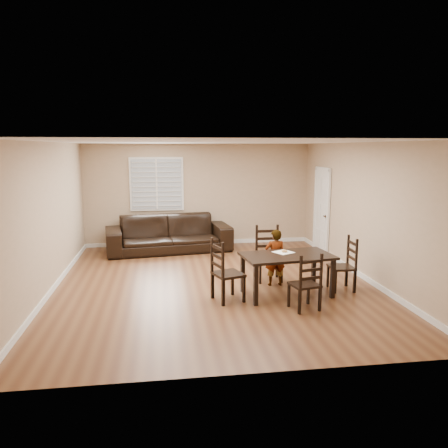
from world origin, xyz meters
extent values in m
plane|color=brown|center=(0.00, 0.00, 0.00)|extent=(7.00, 7.00, 0.00)
cube|color=tan|center=(0.00, 3.50, 1.35)|extent=(6.00, 0.04, 2.70)
cube|color=tan|center=(0.00, -3.50, 1.35)|extent=(6.00, 0.04, 2.70)
cube|color=tan|center=(-3.00, 0.00, 1.35)|extent=(0.04, 7.00, 2.70)
cube|color=tan|center=(3.00, 0.00, 1.35)|extent=(0.04, 7.00, 2.70)
cube|color=white|center=(0.00, 0.00, 2.70)|extent=(6.00, 7.00, 0.04)
cube|color=white|center=(-1.10, 3.45, 1.65)|extent=(1.40, 0.08, 1.40)
cube|color=white|center=(2.97, 2.20, 1.02)|extent=(0.06, 0.94, 2.05)
cylinder|color=#332114|center=(2.94, 1.90, 0.95)|extent=(0.06, 0.06, 0.02)
cube|color=white|center=(0.00, 3.48, 0.05)|extent=(6.00, 0.03, 0.10)
cube|color=white|center=(-2.98, 0.00, 0.05)|extent=(0.03, 7.00, 0.10)
cube|color=white|center=(2.98, 0.00, 0.05)|extent=(0.03, 7.00, 0.10)
cube|color=black|center=(1.20, -0.87, 0.72)|extent=(1.67, 1.07, 0.04)
cube|color=black|center=(0.54, -1.32, 0.35)|extent=(0.08, 0.08, 0.69)
cube|color=black|center=(1.94, -1.14, 0.35)|extent=(0.08, 0.08, 0.69)
cube|color=black|center=(0.45, -0.60, 0.35)|extent=(0.08, 0.08, 0.69)
cube|color=black|center=(1.85, -0.42, 0.35)|extent=(0.08, 0.08, 0.69)
cube|color=black|center=(1.09, 0.01, 0.47)|extent=(0.50, 0.47, 0.04)
cube|color=black|center=(1.09, 0.21, 0.54)|extent=(0.49, 0.05, 1.08)
cube|color=black|center=(0.87, -0.18, 0.22)|extent=(0.04, 0.04, 0.44)
cube|color=black|center=(1.29, -0.19, 0.22)|extent=(0.04, 0.04, 0.44)
cube|color=black|center=(0.88, 0.21, 0.22)|extent=(0.04, 0.04, 0.44)
cube|color=black|center=(1.30, 0.20, 0.22)|extent=(0.04, 0.04, 0.44)
cube|color=black|center=(1.28, -1.58, 0.41)|extent=(0.51, 0.48, 0.04)
cube|color=black|center=(1.32, -1.76, 0.48)|extent=(0.43, 0.13, 0.95)
cube|color=black|center=(1.43, -1.38, 0.20)|extent=(0.05, 0.05, 0.39)
cube|color=black|center=(1.06, -1.46, 0.20)|extent=(0.05, 0.05, 0.39)
cube|color=black|center=(1.50, -1.71, 0.20)|extent=(0.05, 0.05, 0.39)
cube|color=black|center=(1.14, -1.79, 0.20)|extent=(0.05, 0.05, 0.39)
cube|color=black|center=(0.12, -1.00, 0.47)|extent=(0.59, 0.61, 0.04)
cube|color=black|center=(-0.07, -1.07, 0.54)|extent=(0.19, 0.48, 1.08)
cube|color=black|center=(0.37, -1.14, 0.22)|extent=(0.05, 0.05, 0.44)
cube|color=black|center=(0.24, -0.74, 0.22)|extent=(0.05, 0.05, 0.44)
cube|color=black|center=(0.00, -1.26, 0.22)|extent=(0.05, 0.05, 0.44)
cube|color=black|center=(-0.13, -0.86, 0.22)|extent=(0.05, 0.05, 0.44)
cube|color=black|center=(2.27, -0.74, 0.43)|extent=(0.43, 0.46, 0.04)
cube|color=black|center=(2.46, -0.74, 0.50)|extent=(0.05, 0.45, 1.00)
cube|color=black|center=(2.10, -0.54, 0.20)|extent=(0.04, 0.04, 0.41)
cube|color=black|center=(2.09, -0.93, 0.20)|extent=(0.04, 0.04, 0.41)
cube|color=black|center=(2.46, -0.55, 0.20)|extent=(0.04, 0.04, 0.41)
cube|color=black|center=(2.44, -0.94, 0.20)|extent=(0.04, 0.04, 0.41)
imported|color=gray|center=(1.13, -0.30, 0.54)|extent=(0.40, 0.27, 1.09)
cube|color=#EDE4CB|center=(1.17, -0.69, 0.74)|extent=(0.42, 0.42, 0.00)
torus|color=#B27C40|center=(1.19, -0.69, 0.76)|extent=(0.11, 0.11, 0.03)
torus|color=white|center=(1.19, -0.69, 0.77)|extent=(0.09, 0.09, 0.02)
imported|color=black|center=(-0.82, 2.79, 0.45)|extent=(3.22, 1.61, 0.90)
camera|label=1|loc=(-0.96, -8.11, 2.60)|focal=35.00mm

